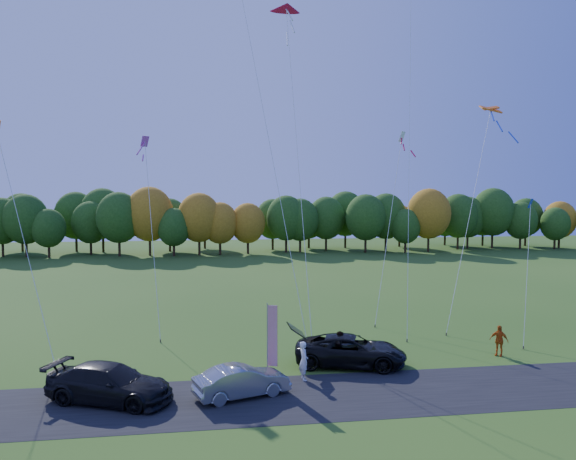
{
  "coord_description": "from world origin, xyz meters",
  "views": [
    {
      "loc": [
        -5.12,
        -28.79,
        9.46
      ],
      "look_at": [
        0.0,
        6.0,
        7.0
      ],
      "focal_mm": 35.0,
      "sensor_mm": 36.0,
      "label": 1
    }
  ],
  "objects": [
    {
      "name": "kite_delta_blue",
      "position": [
        -1.24,
        9.18,
        15.0
      ],
      "size": [
        5.85,
        9.92,
        30.81
      ],
      "color": "#4C3F33",
      "rests_on": "ground"
    },
    {
      "name": "kite_delta_red",
      "position": [
        0.84,
        8.6,
        14.87
      ],
      "size": [
        2.25,
        10.74,
        23.91
      ],
      "color": "#4C3F33",
      "rests_on": "ground"
    },
    {
      "name": "kite_diamond_pink",
      "position": [
        -8.67,
        9.31,
        6.65
      ],
      "size": [
        1.98,
        6.28,
        13.68
      ],
      "color": "#4C3F33",
      "rests_on": "ground"
    },
    {
      "name": "black_suv",
      "position": [
        2.58,
        0.2,
        0.83
      ],
      "size": [
        6.49,
        4.29,
        1.66
      ],
      "primitive_type": "imported",
      "rotation": [
        0.0,
        0.0,
        1.29
      ],
      "color": "black",
      "rests_on": "ground"
    },
    {
      "name": "silver_sedan",
      "position": [
        -3.55,
        -3.54,
        0.73
      ],
      "size": [
        4.67,
        2.87,
        1.45
      ],
      "primitive_type": "imported",
      "rotation": [
        0.0,
        0.0,
        1.9
      ],
      "color": "#98999C",
      "rests_on": "ground"
    },
    {
      "name": "feather_flag",
      "position": [
        -2.01,
        -2.04,
        2.45
      ],
      "size": [
        0.51,
        0.22,
        4.0
      ],
      "color": "#999999",
      "rests_on": "ground"
    },
    {
      "name": "kite_diamond_blue_low",
      "position": [
        14.91,
        3.7,
        4.39
      ],
      "size": [
        3.15,
        4.44,
        9.25
      ],
      "color": "#4C3F33",
      "rests_on": "ground"
    },
    {
      "name": "kite_diamond_white",
      "position": [
        8.33,
        11.04,
        6.97
      ],
      "size": [
        4.45,
        6.22,
        14.51
      ],
      "color": "#4C3F33",
      "rests_on": "ground"
    },
    {
      "name": "kite_parafoil_rainbow",
      "position": [
        13.56,
        8.78,
        8.0
      ],
      "size": [
        8.1,
        7.34,
        16.38
      ],
      "color": "#4C3F33",
      "rests_on": "ground"
    },
    {
      "name": "person_tailgate_b",
      "position": [
        2.1,
        0.61,
        0.9
      ],
      "size": [
        0.9,
        1.03,
        1.8
      ],
      "primitive_type": "imported",
      "rotation": [
        0.0,
        0.0,
        1.28
      ],
      "color": "gray",
      "rests_on": "ground"
    },
    {
      "name": "tree_line",
      "position": [
        0.0,
        55.0,
        0.0
      ],
      "size": [
        116.0,
        12.0,
        10.0
      ],
      "primitive_type": null,
      "color": "#1E4711",
      "rests_on": "ground"
    },
    {
      "name": "asphalt_strip",
      "position": [
        0.0,
        -4.0,
        0.01
      ],
      "size": [
        90.0,
        6.0,
        0.01
      ],
      "primitive_type": "cube",
      "color": "black",
      "rests_on": "ground"
    },
    {
      "name": "person_tailgate_a",
      "position": [
        -0.34,
        -1.69,
        0.98
      ],
      "size": [
        0.52,
        0.75,
        1.95
      ],
      "primitive_type": "imported",
      "rotation": [
        0.0,
        0.0,
        1.65
      ],
      "color": "white",
      "rests_on": "ground"
    },
    {
      "name": "kite_parafoil_orange",
      "position": [
        9.63,
        10.67,
        14.32
      ],
      "size": [
        6.54,
        13.38,
        29.03
      ],
      "color": "#4C3F33",
      "rests_on": "ground"
    },
    {
      "name": "kite_diamond_yellow",
      "position": [
        -15.1,
        3.9,
        6.73
      ],
      "size": [
        4.88,
        5.54,
        13.94
      ],
      "color": "#4C3F33",
      "rests_on": "ground"
    },
    {
      "name": "person_east",
      "position": [
        11.48,
        0.76,
        0.89
      ],
      "size": [
        1.06,
        1.01,
        1.77
      ],
      "primitive_type": "imported",
      "rotation": [
        0.0,
        0.0,
        -0.73
      ],
      "color": "#C25712",
      "rests_on": "ground"
    },
    {
      "name": "dark_truck_a",
      "position": [
        -9.46,
        -3.29,
        0.84
      ],
      "size": [
        6.26,
        4.42,
        1.68
      ],
      "primitive_type": "imported",
      "rotation": [
        0.0,
        0.0,
        1.17
      ],
      "color": "black",
      "rests_on": "ground"
    },
    {
      "name": "ground",
      "position": [
        0.0,
        0.0,
        0.0
      ],
      "size": [
        160.0,
        160.0,
        0.0
      ],
      "primitive_type": "plane",
      "color": "#295115"
    }
  ]
}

